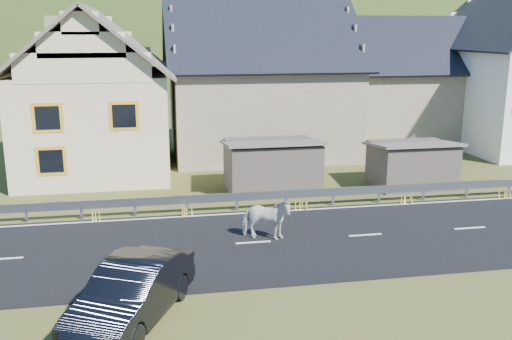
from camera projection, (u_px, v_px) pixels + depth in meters
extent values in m
plane|color=#414919|center=(365.00, 236.00, 20.01)|extent=(160.00, 160.00, 0.00)
cube|color=black|center=(365.00, 236.00, 20.00)|extent=(60.00, 7.00, 0.04)
cube|color=silver|center=(365.00, 235.00, 20.00)|extent=(60.00, 6.60, 0.01)
cube|color=#93969B|center=(333.00, 192.00, 23.39)|extent=(28.00, 0.08, 0.34)
cube|color=#93969B|center=(26.00, 213.00, 21.37)|extent=(0.10, 0.06, 0.70)
cube|color=#93969B|center=(82.00, 211.00, 21.72)|extent=(0.10, 0.06, 0.70)
cube|color=#93969B|center=(135.00, 208.00, 22.07)|extent=(0.10, 0.06, 0.70)
cube|color=#93969B|center=(187.00, 205.00, 22.41)|extent=(0.10, 0.06, 0.70)
cube|color=#93969B|center=(237.00, 202.00, 22.76)|extent=(0.10, 0.06, 0.70)
cube|color=#93969B|center=(286.00, 200.00, 23.11)|extent=(0.10, 0.06, 0.70)
cube|color=#93969B|center=(333.00, 197.00, 23.46)|extent=(0.10, 0.06, 0.70)
cube|color=#93969B|center=(379.00, 195.00, 23.81)|extent=(0.10, 0.06, 0.70)
cube|color=#93969B|center=(423.00, 192.00, 24.16)|extent=(0.10, 0.06, 0.70)
cube|color=#93969B|center=(467.00, 190.00, 24.51)|extent=(0.10, 0.06, 0.70)
cube|color=#93969B|center=(509.00, 188.00, 24.86)|extent=(0.10, 0.06, 0.70)
cube|color=brown|center=(272.00, 166.00, 25.61)|extent=(4.30, 3.30, 2.40)
cube|color=brown|center=(412.00, 165.00, 26.29)|extent=(3.80, 2.90, 2.20)
cube|color=beige|center=(97.00, 122.00, 29.14)|extent=(7.00, 9.00, 5.00)
cube|color=gold|center=(48.00, 118.00, 24.34)|extent=(1.30, 0.12, 1.30)
cube|color=gold|center=(124.00, 116.00, 24.90)|extent=(1.30, 0.12, 1.30)
cube|color=gold|center=(51.00, 161.00, 24.80)|extent=(1.30, 0.12, 1.30)
cube|color=gray|center=(54.00, 40.00, 29.26)|extent=(0.70, 0.70, 2.40)
cube|color=gray|center=(259.00, 110.00, 33.58)|extent=(10.00, 9.00, 5.00)
cube|color=gray|center=(403.00, 105.00, 37.28)|extent=(9.00, 8.00, 4.60)
ellipsoid|color=#293612|center=(188.00, 111.00, 197.64)|extent=(440.00, 280.00, 260.00)
imported|color=silver|center=(266.00, 219.00, 19.43)|extent=(1.34, 1.92, 1.48)
imported|color=black|center=(132.00, 293.00, 13.98)|extent=(3.36, 4.85, 1.51)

